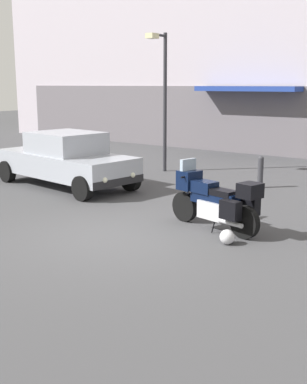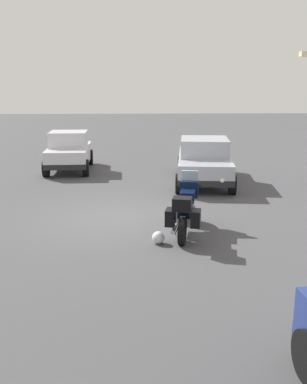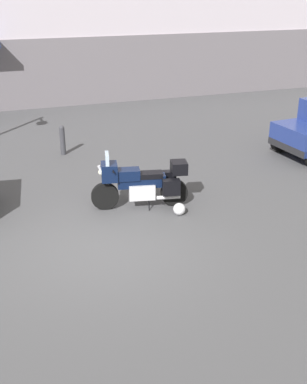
% 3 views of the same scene
% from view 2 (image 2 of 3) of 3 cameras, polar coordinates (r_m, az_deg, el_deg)
% --- Properties ---
extents(ground_plane, '(80.00, 80.00, 0.00)m').
position_cam_2_polar(ground_plane, '(12.01, -3.92, -3.29)').
color(ground_plane, '#424244').
extents(motorcycle, '(2.24, 1.00, 1.36)m').
position_cam_2_polar(motorcycle, '(10.66, 4.07, -2.01)').
color(motorcycle, black).
rests_on(motorcycle, ground).
extents(helmet, '(0.28, 0.28, 0.28)m').
position_cam_2_polar(helmet, '(10.12, 0.60, -5.70)').
color(helmet, silver).
rests_on(helmet, ground).
extents(car_sedan_far, '(4.71, 2.38, 1.56)m').
position_cam_2_polar(car_sedan_far, '(16.24, 6.31, 3.95)').
color(car_sedan_far, '#9EA3AD').
rests_on(car_sedan_far, ground).
extents(car_compact_side, '(3.51, 1.78, 1.56)m').
position_cam_2_polar(car_compact_side, '(18.66, -10.49, 5.02)').
color(car_compact_side, silver).
rests_on(car_compact_side, ground).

